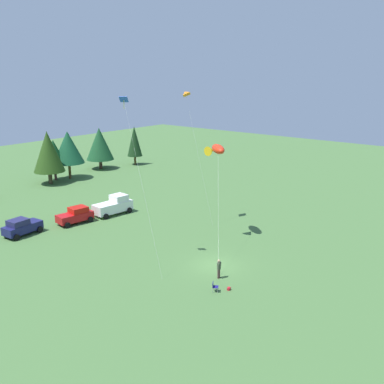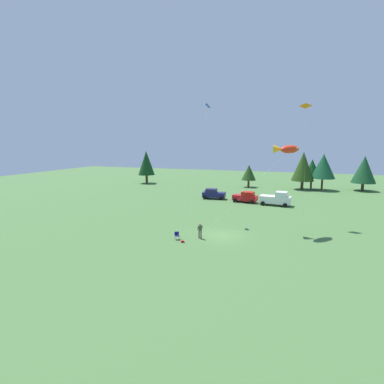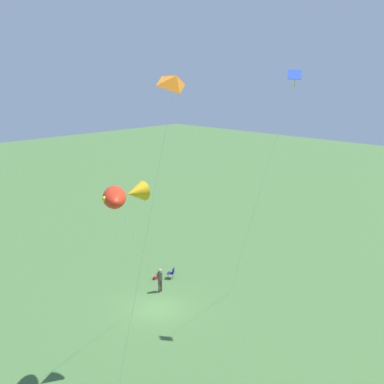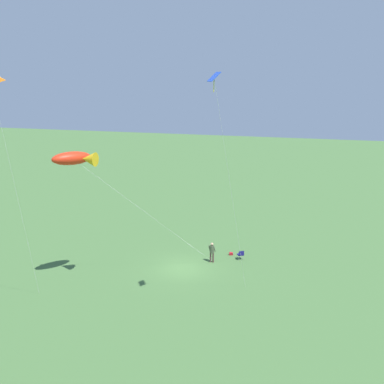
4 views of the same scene
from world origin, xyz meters
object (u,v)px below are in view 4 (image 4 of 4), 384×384
kite_large_fish (76,158)px  backpack_on_grass (231,254)px  kite_diamond_blue (216,93)px  person_kite_flyer (212,251)px  folding_chair (241,254)px

kite_large_fish → backpack_on_grass: bearing=-138.9°
kite_large_fish → kite_diamond_blue: bearing=167.2°
backpack_on_grass → kite_large_fish: bearing=41.1°
person_kite_flyer → kite_diamond_blue: size_ratio=0.11×
person_kite_flyer → backpack_on_grass: bearing=-40.0°
person_kite_flyer → kite_large_fish: (8.36, 6.46, 8.57)m
kite_large_fish → person_kite_flyer: bearing=-142.3°
person_kite_flyer → backpack_on_grass: person_kite_flyer is taller
person_kite_flyer → folding_chair: person_kite_flyer is taller
folding_chair → kite_diamond_blue: kite_diamond_blue is taller
folding_chair → backpack_on_grass: (0.97, -0.79, -0.38)m
person_kite_flyer → kite_diamond_blue: kite_diamond_blue is taller
kite_large_fish → kite_diamond_blue: 11.67m
kite_large_fish → kite_diamond_blue: size_ratio=0.66×
backpack_on_grass → kite_diamond_blue: size_ratio=0.02×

